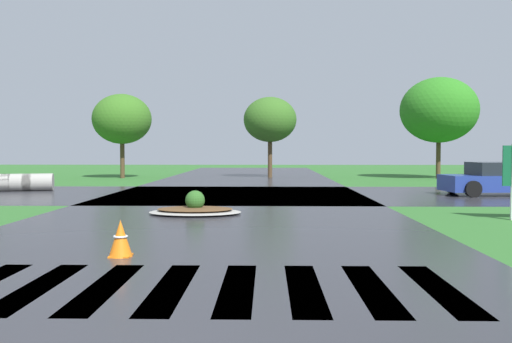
% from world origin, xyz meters
% --- Properties ---
extents(asphalt_roadway, '(10.31, 80.00, 0.01)m').
position_xyz_m(asphalt_roadway, '(0.00, 10.00, 0.00)').
color(asphalt_roadway, '#2B2B30').
rests_on(asphalt_roadway, ground).
extents(asphalt_cross_road, '(90.00, 9.28, 0.01)m').
position_xyz_m(asphalt_cross_road, '(0.00, 18.69, 0.00)').
color(asphalt_cross_road, '#2B2B30').
rests_on(asphalt_cross_road, ground).
extents(crosswalk_stripes, '(7.65, 2.81, 0.01)m').
position_xyz_m(crosswalk_stripes, '(-0.00, 3.53, 0.00)').
color(crosswalk_stripes, white).
rests_on(crosswalk_stripes, ground).
extents(median_island, '(2.64, 1.78, 0.68)m').
position_xyz_m(median_island, '(-0.76, 11.88, 0.14)').
color(median_island, '#9E9B93').
rests_on(median_island, ground).
extents(car_dark_suv, '(4.48, 2.41, 1.33)m').
position_xyz_m(car_dark_suv, '(10.57, 18.59, 0.61)').
color(car_dark_suv, navy).
rests_on(car_dark_suv, ground).
extents(drainage_pipe_stack, '(3.13, 1.45, 0.76)m').
position_xyz_m(drainage_pipe_stack, '(-9.75, 20.32, 0.38)').
color(drainage_pipe_stack, '#9E9B93').
rests_on(drainage_pipe_stack, ground).
extents(traffic_cone, '(0.41, 0.41, 0.64)m').
position_xyz_m(traffic_cone, '(-1.24, 5.64, 0.31)').
color(traffic_cone, orange).
rests_on(traffic_cone, ground).
extents(background_treeline, '(45.84, 6.42, 6.31)m').
position_xyz_m(background_treeline, '(6.98, 31.89, 3.93)').
color(background_treeline, '#4C3823').
rests_on(background_treeline, ground).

